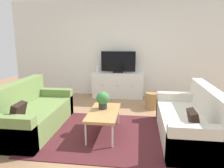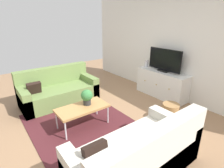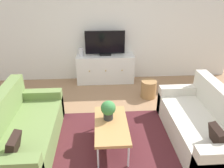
# 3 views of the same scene
# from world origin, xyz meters

# --- Properties ---
(ground_plane) EXTENTS (10.00, 10.00, 0.00)m
(ground_plane) POSITION_xyz_m (0.00, 0.00, 0.00)
(ground_plane) COLOR #997251
(wall_back) EXTENTS (6.40, 0.12, 2.70)m
(wall_back) POSITION_xyz_m (0.00, 2.55, 1.35)
(wall_back) COLOR silver
(wall_back) RESTS_ON ground_plane
(area_rug) EXTENTS (2.50, 1.90, 0.01)m
(area_rug) POSITION_xyz_m (0.00, -0.15, 0.01)
(area_rug) COLOR #4C1E23
(area_rug) RESTS_ON ground_plane
(couch_left_side) EXTENTS (0.87, 1.84, 0.87)m
(couch_left_side) POSITION_xyz_m (-1.44, -0.10, 0.28)
(couch_left_side) COLOR olive
(couch_left_side) RESTS_ON ground_plane
(couch_right_side) EXTENTS (0.87, 1.84, 0.87)m
(couch_right_side) POSITION_xyz_m (1.44, -0.10, 0.28)
(couch_right_side) COLOR beige
(couch_right_side) RESTS_ON ground_plane
(coffee_table) EXTENTS (0.50, 0.99, 0.42)m
(coffee_table) POSITION_xyz_m (-0.06, -0.14, 0.39)
(coffee_table) COLOR #B7844C
(coffee_table) RESTS_ON ground_plane
(potted_plant) EXTENTS (0.23, 0.23, 0.31)m
(potted_plant) POSITION_xyz_m (-0.09, -0.01, 0.60)
(potted_plant) COLOR #2D2D2D
(potted_plant) RESTS_ON coffee_table
(tv_console) EXTENTS (1.42, 0.47, 0.70)m
(tv_console) POSITION_xyz_m (-0.05, 2.27, 0.35)
(tv_console) COLOR white
(tv_console) RESTS_ON ground_plane
(flat_screen_tv) EXTENTS (0.96, 0.16, 0.59)m
(flat_screen_tv) POSITION_xyz_m (-0.05, 2.29, 1.00)
(flat_screen_tv) COLOR black
(flat_screen_tv) RESTS_ON tv_console
(glass_vase) EXTENTS (0.11, 0.11, 0.19)m
(glass_vase) POSITION_xyz_m (-0.65, 2.27, 0.80)
(glass_vase) COLOR silver
(glass_vase) RESTS_ON tv_console
(wicker_basket) EXTENTS (0.34, 0.34, 0.39)m
(wicker_basket) POSITION_xyz_m (0.87, 1.39, 0.19)
(wicker_basket) COLOR #9E7547
(wicker_basket) RESTS_ON ground_plane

